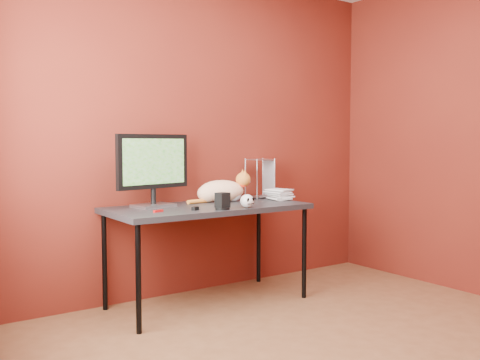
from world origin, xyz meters
TOP-DOWN VIEW (x-y plane):
  - room at (0.00, 0.00)m, footprint 3.52×3.52m
  - desk at (-0.15, 1.37)m, footprint 1.50×0.70m
  - monitor at (-0.53, 1.51)m, footprint 0.61×0.25m
  - cat at (0.07, 1.53)m, footprint 0.55×0.29m
  - skull_mug at (0.01, 1.08)m, footprint 0.10×0.10m
  - speaker at (-0.19, 1.10)m, footprint 0.10×0.10m
  - book_stack at (0.48, 1.40)m, footprint 0.19×0.22m
  - wire_rack at (0.52, 1.61)m, footprint 0.21×0.17m
  - pocket_knife at (-0.63, 1.23)m, footprint 0.08×0.04m
  - black_gadget at (-0.37, 1.18)m, footprint 0.06×0.05m
  - washer at (-0.20, 1.08)m, footprint 0.04×0.04m

SIDE VIEW (x-z plane):
  - desk at x=-0.15m, z-range 0.32..1.07m
  - washer at x=-0.20m, z-range 0.75..0.75m
  - pocket_knife at x=-0.63m, z-range 0.75..0.77m
  - black_gadget at x=-0.37m, z-range 0.75..0.77m
  - skull_mug at x=0.01m, z-range 0.75..0.85m
  - speaker at x=-0.19m, z-range 0.75..0.87m
  - cat at x=0.07m, z-range 0.71..0.97m
  - wire_rack at x=0.52m, z-range 0.75..1.09m
  - monitor at x=-0.53m, z-range 0.78..1.31m
  - book_stack at x=0.48m, z-range 0.75..1.74m
  - room at x=0.00m, z-range 0.14..2.75m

